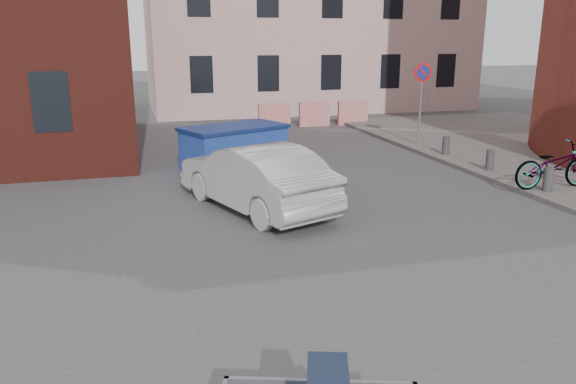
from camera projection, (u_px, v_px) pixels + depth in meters
name	position (u px, v px, depth m)	size (l,w,h in m)	color
ground	(365.00, 286.00, 8.24)	(120.00, 120.00, 0.00)	#38383A
no_parking_sign	(422.00, 87.00, 18.09)	(0.60, 0.09, 2.65)	gray
bollards	(548.00, 179.00, 12.87)	(0.22, 9.02, 0.55)	#3A3A3D
barriers	(314.00, 114.00, 23.13)	(4.70, 0.18, 1.00)	red
dumpster	(235.00, 147.00, 15.60)	(3.20, 2.48, 1.19)	#2343A6
silver_car	(255.00, 177.00, 11.82)	(1.48, 4.26, 1.40)	#AAADB2
bicycle	(554.00, 165.00, 13.07)	(0.71, 2.04, 1.07)	black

